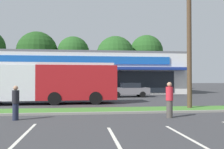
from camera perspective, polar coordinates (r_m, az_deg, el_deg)
The scene contains 16 objects.
grass_median at distance 15.30m, azimuth -6.32°, elevation -8.21°, with size 56.00×2.20×0.12m, color #427A2D.
curb_lip at distance 14.09m, azimuth -6.26°, elevation -8.83°, with size 56.00×0.24×0.12m, color gray.
parking_stripe_0 at distance 9.28m, azimuth -19.79°, elevation -13.18°, with size 0.12×4.80×0.01m, color silver.
parking_stripe_1 at distance 7.95m, azimuth 1.13°, elevation -15.32°, with size 0.12×4.80×0.01m, color silver.
parking_stripe_2 at distance 8.64m, azimuth 17.86°, elevation -14.10°, with size 0.12×4.80×0.01m, color silver.
storefront_building at distance 36.74m, azimuth -7.84°, elevation 0.26°, with size 29.83×12.43×5.64m.
tree_mid_left at distance 48.17m, azimuth -16.77°, elevation 5.00°, with size 7.44×7.44×10.77m.
tree_mid at distance 47.15m, azimuth -8.86°, elevation 4.99°, with size 5.98×5.98×9.95m.
tree_mid_right at distance 45.78m, azimuth 0.79°, elevation 4.46°, with size 6.95×6.95×9.88m.
tree_right at distance 49.02m, azimuth 7.90°, elevation 5.21°, with size 6.39×6.39×10.55m.
utility_pole at distance 17.17m, azimuth 16.84°, elevation 10.58°, with size 3.11×2.39×10.14m.
city_bus at distance 20.50m, azimuth -15.12°, elevation -1.60°, with size 11.37×2.93×3.25m.
car_1 at distance 26.77m, azimuth -7.57°, elevation -3.69°, with size 4.58×1.87×1.42m.
car_2 at distance 27.61m, azimuth 3.87°, elevation -3.52°, with size 4.48×1.97×1.56m.
pedestrian_near_bench at distance 12.83m, azimuth -21.21°, elevation -6.06°, with size 0.33×0.33×1.65m.
pedestrian_by_pole at distance 13.06m, azimuth 13.03°, elevation -5.66°, with size 0.37×0.37×1.81m.
Camera 1 is at (-0.20, -1.18, 1.96)m, focal length 39.93 mm.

